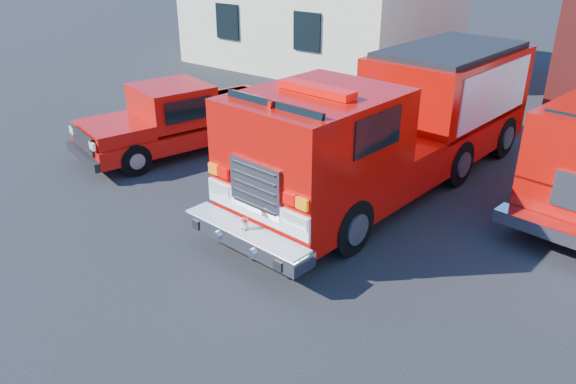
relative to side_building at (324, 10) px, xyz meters
The scene contains 4 objects.
ground 15.96m from the side_building, 55.30° to the right, with size 100.00×100.00×0.00m, color black.
side_building is the anchor object (origin of this frame).
fire_engine 13.58m from the side_building, 48.63° to the right, with size 3.34×9.56×2.89m.
pickup_truck 12.12m from the side_building, 73.58° to the right, with size 3.31×5.83×1.80m.
Camera 1 is at (5.38, -8.14, 5.44)m, focal length 35.00 mm.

